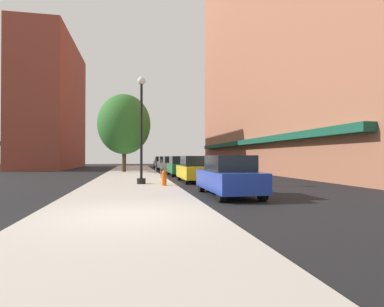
# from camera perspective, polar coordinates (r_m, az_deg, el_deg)

# --- Properties ---
(ground_plane) EXTENTS (90.00, 90.00, 0.00)m
(ground_plane) POSITION_cam_1_polar(r_m,az_deg,el_deg) (26.17, -2.52, -4.15)
(ground_plane) COLOR black
(sidewalk_slab) EXTENTS (4.80, 50.00, 0.12)m
(sidewalk_slab) POSITION_cam_1_polar(r_m,az_deg,el_deg) (26.89, -11.31, -3.91)
(sidewalk_slab) COLOR #B7B2A8
(sidewalk_slab) RESTS_ON ground
(building_right_brick) EXTENTS (6.80, 40.00, 29.86)m
(building_right_brick) POSITION_cam_1_polar(r_m,az_deg,el_deg) (35.87, 15.43, 21.15)
(building_right_brick) COLOR #9E6047
(building_right_brick) RESTS_ON ground
(building_far_background) EXTENTS (6.80, 18.00, 17.53)m
(building_far_background) POSITION_cam_1_polar(r_m,az_deg,el_deg) (46.78, -24.86, 8.20)
(building_far_background) COLOR brown
(building_far_background) RESTS_ON ground
(lamppost) EXTENTS (0.48, 0.48, 5.90)m
(lamppost) POSITION_cam_1_polar(r_m,az_deg,el_deg) (16.87, -9.54, 4.82)
(lamppost) COLOR black
(lamppost) RESTS_ON sidewalk_slab
(fire_hydrant) EXTENTS (0.33, 0.26, 0.79)m
(fire_hydrant) POSITION_cam_1_polar(r_m,az_deg,el_deg) (15.73, -5.29, -4.58)
(fire_hydrant) COLOR #E05614
(fire_hydrant) RESTS_ON sidewalk_slab
(parking_meter_near) EXTENTS (0.14, 0.09, 1.31)m
(parking_meter_near) POSITION_cam_1_polar(r_m,az_deg,el_deg) (21.26, -5.89, -2.39)
(parking_meter_near) COLOR slate
(parking_meter_near) RESTS_ON sidewalk_slab
(parking_meter_far) EXTENTS (0.14, 0.09, 1.31)m
(parking_meter_far) POSITION_cam_1_polar(r_m,az_deg,el_deg) (26.31, -6.85, -2.06)
(parking_meter_far) COLOR slate
(parking_meter_far) RESTS_ON sidewalk_slab
(tree_near) EXTENTS (5.19, 5.19, 7.72)m
(tree_near) POSITION_cam_1_polar(r_m,az_deg,el_deg) (30.95, -12.69, 5.39)
(tree_near) COLOR #422D1E
(tree_near) RESTS_ON sidewalk_slab
(car_blue) EXTENTS (1.80, 4.30, 1.66)m
(car_blue) POSITION_cam_1_polar(r_m,az_deg,el_deg) (12.43, 6.93, -4.29)
(car_blue) COLOR black
(car_blue) RESTS_ON ground
(car_yellow) EXTENTS (1.80, 4.30, 1.66)m
(car_yellow) POSITION_cam_1_polar(r_m,az_deg,el_deg) (19.19, 0.54, -3.01)
(car_yellow) COLOR black
(car_yellow) RESTS_ON ground
(car_green) EXTENTS (1.80, 4.30, 1.66)m
(car_green) POSITION_cam_1_polar(r_m,az_deg,el_deg) (25.56, -2.33, -2.42)
(car_green) COLOR black
(car_green) RESTS_ON ground
(car_silver) EXTENTS (1.80, 4.30, 1.66)m
(car_silver) POSITION_cam_1_polar(r_m,az_deg,el_deg) (31.47, -3.94, -2.08)
(car_silver) COLOR black
(car_silver) RESTS_ON ground
(car_white) EXTENTS (1.80, 4.30, 1.66)m
(car_white) POSITION_cam_1_polar(r_m,az_deg,el_deg) (37.31, -5.02, -1.86)
(car_white) COLOR black
(car_white) RESTS_ON ground
(car_black) EXTENTS (1.80, 4.30, 1.66)m
(car_black) POSITION_cam_1_polar(r_m,az_deg,el_deg) (44.50, -5.97, -1.66)
(car_black) COLOR black
(car_black) RESTS_ON ground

